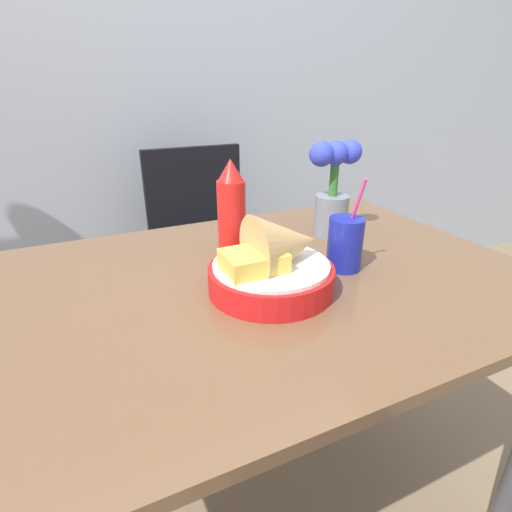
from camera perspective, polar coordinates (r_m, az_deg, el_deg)
The scene contains 7 objects.
wall_window at distance 1.84m, azimuth -17.75°, elevation 27.33°, with size 7.00×0.06×2.60m.
dining_table at distance 0.89m, azimuth -1.26°, elevation -9.36°, with size 1.24×0.80×0.77m.
chair_far_window at distance 1.66m, azimuth -7.56°, elevation 2.02°, with size 0.40×0.40×0.92m.
food_basket at distance 0.78m, azimuth 2.80°, elevation -1.09°, with size 0.25×0.25×0.16m.
ketchup_bottle at distance 0.93m, azimuth -3.52°, elevation 6.53°, with size 0.07×0.07×0.23m.
drink_cup at distance 0.89m, azimuth 12.60°, elevation 1.51°, with size 0.08×0.08×0.21m.
flower_vase at distance 1.07m, azimuth 10.98°, elevation 9.58°, with size 0.15×0.09×0.25m.
Camera 1 is at (-0.30, -0.68, 1.15)m, focal length 28.00 mm.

